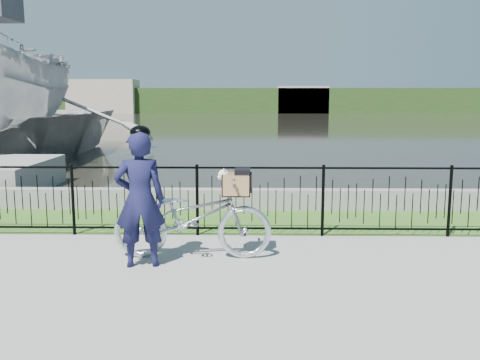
{
  "coord_description": "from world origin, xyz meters",
  "views": [
    {
      "loc": [
        -0.14,
        -6.74,
        2.24
      ],
      "look_at": [
        -0.3,
        1.0,
        1.0
      ],
      "focal_mm": 40.0,
      "sensor_mm": 36.0,
      "label": 1
    }
  ],
  "objects": [
    {
      "name": "ground",
      "position": [
        0.0,
        0.0,
        0.0
      ],
      "size": [
        120.0,
        120.0,
        0.0
      ],
      "primitive_type": "plane",
      "color": "gray",
      "rests_on": "ground"
    },
    {
      "name": "cyclist",
      "position": [
        -1.59,
        0.04,
        0.91
      ],
      "size": [
        0.71,
        0.53,
        1.85
      ],
      "color": "#131436",
      "rests_on": "ground"
    },
    {
      "name": "far_building_left",
      "position": [
        -18.0,
        58.0,
        2.0
      ],
      "size": [
        8.0,
        4.0,
        4.0
      ],
      "primitive_type": "cube",
      "color": "#AA9C88",
      "rests_on": "ground"
    },
    {
      "name": "grass_strip",
      "position": [
        0.0,
        2.6,
        0.0
      ],
      "size": [
        60.0,
        2.0,
        0.01
      ],
      "primitive_type": "cube",
      "color": "#38641F",
      "rests_on": "ground"
    },
    {
      "name": "far_building_right",
      "position": [
        6.0,
        58.5,
        1.6
      ],
      "size": [
        6.0,
        3.0,
        3.2
      ],
      "primitive_type": "cube",
      "color": "#AA9C88",
      "rests_on": "ground"
    },
    {
      "name": "bicycle_rig",
      "position": [
        -0.94,
        0.42,
        0.58
      ],
      "size": [
        2.18,
        0.76,
        1.26
      ],
      "color": "silver",
      "rests_on": "ground"
    },
    {
      "name": "boat_far",
      "position": [
        -8.92,
        12.28,
        1.24
      ],
      "size": [
        9.73,
        12.8,
        2.49
      ],
      "color": "#B6B6B6",
      "rests_on": "water"
    },
    {
      "name": "water",
      "position": [
        0.0,
        33.0,
        0.0
      ],
      "size": [
        120.0,
        120.0,
        0.0
      ],
      "primitive_type": "plane",
      "color": "black",
      "rests_on": "ground"
    },
    {
      "name": "far_treeline",
      "position": [
        0.0,
        60.0,
        1.5
      ],
      "size": [
        120.0,
        6.0,
        3.0
      ],
      "primitive_type": "cube",
      "color": "#274119",
      "rests_on": "ground"
    },
    {
      "name": "quay_wall",
      "position": [
        0.0,
        3.6,
        0.2
      ],
      "size": [
        60.0,
        0.3,
        0.4
      ],
      "primitive_type": "cube",
      "color": "gray",
      "rests_on": "ground"
    },
    {
      "name": "fence",
      "position": [
        0.0,
        1.6,
        0.58
      ],
      "size": [
        14.0,
        0.06,
        1.15
      ],
      "primitive_type": null,
      "color": "black",
      "rests_on": "ground"
    }
  ]
}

